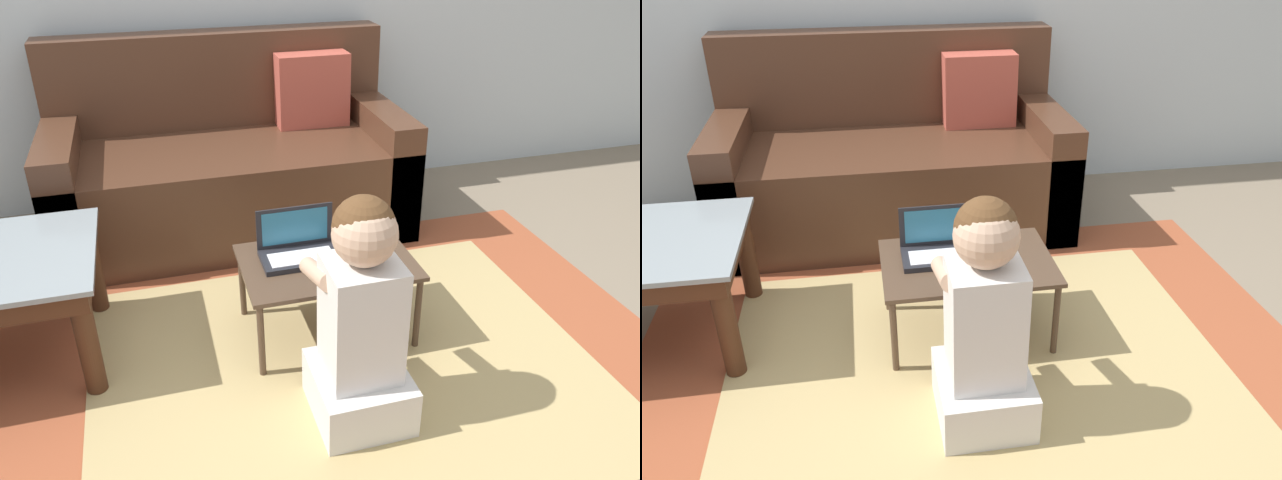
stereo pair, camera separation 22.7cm
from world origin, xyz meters
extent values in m
plane|color=#7F705B|center=(0.00, 0.00, 0.00)|extent=(16.00, 16.00, 0.00)
cube|color=#9E4C2D|center=(0.02, -0.05, 0.00)|extent=(2.44, 1.97, 0.01)
cube|color=tan|center=(0.02, -0.05, 0.01)|extent=(1.76, 1.42, 0.00)
cube|color=#4C2D1E|center=(-0.18, 1.14, 0.23)|extent=(1.67, 0.81, 0.45)
cube|color=#4C2D1E|center=(-0.18, 1.45, 0.68)|extent=(1.67, 0.18, 0.46)
cube|color=#4C2D1E|center=(-0.93, 1.14, 0.29)|extent=(0.16, 0.81, 0.58)
cube|color=#4C2D1E|center=(0.58, 1.14, 0.29)|extent=(0.16, 0.81, 0.58)
cube|color=#B24C3D|center=(0.28, 1.29, 0.63)|extent=(0.36, 0.14, 0.36)
cylinder|color=#422314|center=(-0.82, 0.07, 0.21)|extent=(0.07, 0.07, 0.41)
cylinder|color=#422314|center=(-0.82, 0.57, 0.21)|extent=(0.07, 0.07, 0.41)
cube|color=#4C3828|center=(0.02, 0.17, 0.31)|extent=(0.62, 0.42, 0.02)
cylinder|color=#4C3828|center=(-0.27, -0.02, 0.15)|extent=(0.02, 0.02, 0.30)
cylinder|color=#4C3828|center=(0.31, -0.02, 0.15)|extent=(0.02, 0.02, 0.30)
cylinder|color=#4C3828|center=(-0.27, 0.36, 0.15)|extent=(0.02, 0.02, 0.30)
cylinder|color=#4C3828|center=(0.31, 0.36, 0.15)|extent=(0.02, 0.02, 0.30)
cube|color=#232328|center=(-0.07, 0.20, 0.33)|extent=(0.29, 0.17, 0.02)
cube|color=silver|center=(-0.07, 0.19, 0.34)|extent=(0.24, 0.10, 0.00)
cube|color=#232328|center=(-0.07, 0.28, 0.42)|extent=(0.29, 0.01, 0.16)
cube|color=teal|center=(-0.07, 0.28, 0.42)|extent=(0.25, 0.00, 0.13)
ellipsoid|color=#B2B7C1|center=(0.15, 0.13, 0.33)|extent=(0.06, 0.10, 0.04)
cube|color=silver|center=(-0.01, -0.28, 0.09)|extent=(0.29, 0.32, 0.18)
cube|color=silver|center=(-0.01, -0.28, 0.37)|extent=(0.22, 0.21, 0.39)
sphere|color=tan|center=(-0.01, -0.28, 0.66)|extent=(0.19, 0.19, 0.19)
sphere|color=brown|center=(-0.01, -0.27, 0.68)|extent=(0.18, 0.18, 0.18)
cylinder|color=tan|center=(-0.11, -0.16, 0.48)|extent=(0.06, 0.25, 0.13)
cylinder|color=tan|center=(0.10, -0.16, 0.48)|extent=(0.06, 0.25, 0.13)
camera|label=1|loc=(-0.54, -1.70, 1.47)|focal=35.00mm
camera|label=2|loc=(-0.32, -1.75, 1.47)|focal=35.00mm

